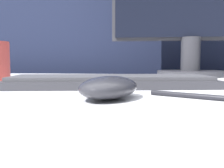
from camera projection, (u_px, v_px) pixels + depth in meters
partition_panel at (130, 79)px, 1.21m from camera, size 5.00×0.03×1.41m
computer_mouse_near at (109, 87)px, 0.38m from camera, size 0.11×0.14×0.03m
keyboard at (111, 81)px, 0.55m from camera, size 0.45×0.21×0.02m
pen at (195, 96)px, 0.38m from camera, size 0.13×0.08×0.01m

